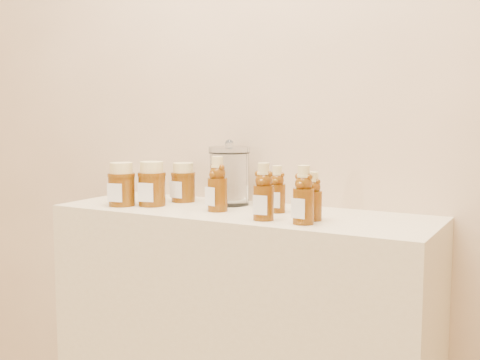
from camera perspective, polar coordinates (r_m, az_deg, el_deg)
The scene contains 11 objects.
wall_back at distance 2.03m, azimuth 2.87°, elevation 10.54°, with size 3.50×0.02×2.70m, color tan.
display_table at distance 1.99m, azimuth 0.10°, elevation -15.81°, with size 1.20×0.40×0.90m, color beige.
bear_bottle_back_left at distance 1.85m, azimuth -2.15°, elevation -0.03°, with size 0.07×0.07×0.19m, color #552A06, non-canonical shape.
bear_bottle_back_mid at distance 1.83m, azimuth 3.54°, elevation -0.58°, with size 0.06×0.06×0.16m, color #552A06, non-canonical shape.
bear_bottle_back_right at distance 1.71m, azimuth 6.97°, elevation -1.24°, with size 0.05×0.05×0.16m, color #552A06, non-canonical shape.
bear_bottle_front_left at distance 1.70m, azimuth 2.25°, elevation -0.75°, with size 0.06×0.06×0.18m, color #552A06, non-canonical shape.
bear_bottle_front_right at distance 1.65m, azimuth 6.05°, elevation -1.04°, with size 0.06×0.06×0.18m, color #552A06, non-canonical shape.
honey_jar_left at distance 2.00m, azimuth -11.17°, elevation -0.39°, with size 0.09×0.09×0.14m, color #552A06, non-canonical shape.
honey_jar_back at distance 2.06m, azimuth -5.41°, elevation -0.22°, with size 0.08×0.08×0.13m, color #552A06, non-canonical shape.
honey_jar_front at distance 1.98m, azimuth -8.36°, elevation -0.35°, with size 0.09×0.09×0.14m, color #552A06, non-canonical shape.
glass_canister at distance 1.98m, azimuth -1.01°, elevation 0.64°, with size 0.14×0.14×0.21m, color white, non-canonical shape.
Camera 1 is at (0.89, -0.07, 1.20)m, focal length 45.00 mm.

